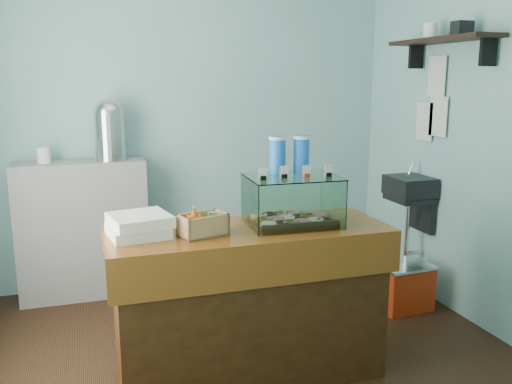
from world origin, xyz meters
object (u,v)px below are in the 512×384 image
object	(u,v)px
counter	(249,302)
red_cooler	(403,286)
coffee_urn	(110,128)
display_case	(291,197)

from	to	relation	value
counter	red_cooler	bearing A→B (deg)	21.41
coffee_urn	counter	bearing A→B (deg)	-67.30
coffee_urn	red_cooler	bearing A→B (deg)	-26.24
display_case	coffee_urn	world-z (taller)	coffee_urn
counter	display_case	distance (m)	0.66
counter	red_cooler	xyz separation A→B (m)	(1.40, 0.55, -0.28)
counter	red_cooler	world-z (taller)	counter
counter	coffee_urn	distance (m)	1.92
counter	red_cooler	size ratio (longest dim) A/B	3.78
display_case	red_cooler	world-z (taller)	display_case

